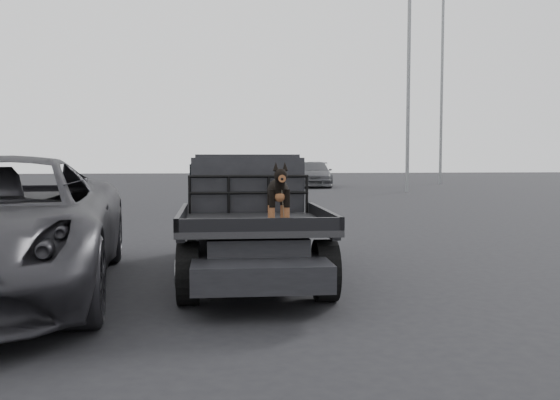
{
  "coord_description": "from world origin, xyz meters",
  "views": [
    {
      "loc": [
        -0.46,
        -6.65,
        1.77
      ],
      "look_at": [
        0.22,
        -0.11,
        1.31
      ],
      "focal_mm": 40.0,
      "sensor_mm": 36.0,
      "label": 1
    }
  ],
  "objects_px": {
    "dog": "(278,195)",
    "distant_car_b": "(314,174)",
    "flatbed_ute": "(250,245)",
    "floodlight_mid": "(409,52)",
    "floodlight_far": "(442,50)"
  },
  "relations": [
    {
      "from": "dog",
      "to": "distant_car_b",
      "type": "relative_size",
      "value": 0.15
    },
    {
      "from": "flatbed_ute",
      "to": "distant_car_b",
      "type": "relative_size",
      "value": 1.07
    },
    {
      "from": "floodlight_mid",
      "to": "flatbed_ute",
      "type": "bearing_deg",
      "value": -113.17
    },
    {
      "from": "distant_car_b",
      "to": "floodlight_far",
      "type": "relative_size",
      "value": 0.31
    },
    {
      "from": "floodlight_mid",
      "to": "dog",
      "type": "bearing_deg",
      "value": -111.23
    },
    {
      "from": "flatbed_ute",
      "to": "floodlight_far",
      "type": "height_order",
      "value": "floodlight_far"
    },
    {
      "from": "distant_car_b",
      "to": "floodlight_mid",
      "type": "xyz_separation_m",
      "value": [
        3.79,
        -5.73,
        6.17
      ]
    },
    {
      "from": "distant_car_b",
      "to": "flatbed_ute",
      "type": "bearing_deg",
      "value": -93.21
    },
    {
      "from": "flatbed_ute",
      "to": "distant_car_b",
      "type": "xyz_separation_m",
      "value": [
        5.3,
        26.99,
        0.27
      ]
    },
    {
      "from": "flatbed_ute",
      "to": "floodlight_mid",
      "type": "distance_m",
      "value": 24.0
    },
    {
      "from": "dog",
      "to": "flatbed_ute",
      "type": "bearing_deg",
      "value": 100.74
    },
    {
      "from": "floodlight_far",
      "to": "floodlight_mid",
      "type": "bearing_deg",
      "value": -119.46
    },
    {
      "from": "dog",
      "to": "floodlight_mid",
      "type": "distance_m",
      "value": 25.0
    },
    {
      "from": "floodlight_mid",
      "to": "floodlight_far",
      "type": "height_order",
      "value": "floodlight_far"
    },
    {
      "from": "flatbed_ute",
      "to": "floodlight_mid",
      "type": "bearing_deg",
      "value": 66.83
    }
  ]
}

